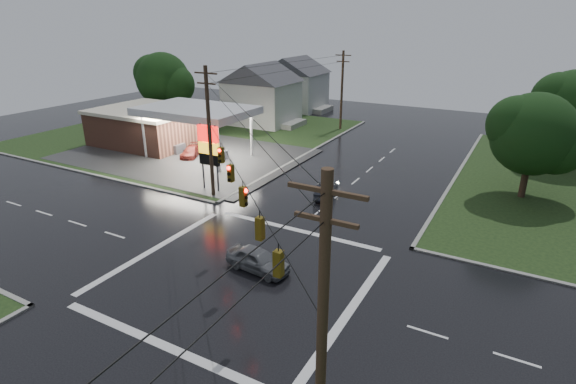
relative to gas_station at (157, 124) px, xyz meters
The scene contains 16 objects.
ground 32.46m from the gas_station, 37.50° to the right, with size 120.00×120.00×0.00m, color black.
grass_nw 6.79m from the gas_station, 92.95° to the left, with size 36.00×36.00×0.08m, color black.
gas_station is the anchor object (origin of this frame).
pylon_sign 17.81m from the gas_station, 31.22° to the right, with size 2.00×0.35×6.00m.
utility_pole_nw 19.38m from the gas_station, 32.23° to the right, with size 2.20×0.32×11.00m.
utility_pole_se 45.83m from the gas_station, 39.70° to the right, with size 2.20×0.32×11.00m.
utility_pole_n 24.60m from the gas_station, 48.53° to the left, with size 2.20×0.32×10.50m.
traffic_signals 32.63m from the gas_station, 37.50° to the right, with size 26.87×26.87×1.47m.
house_near 17.07m from the gas_station, 73.83° to the left, with size 11.05×8.48×8.60m.
house_far 28.61m from the gas_station, 82.50° to the left, with size 11.05×8.48×8.60m.
tree_nw_behind 13.63m from the gas_station, 128.42° to the left, with size 8.93×7.60×10.00m.
tree_ne_near 40.00m from the gas_station, ahead, with size 7.99×6.80×8.98m.
tree_ne_far 45.29m from the gas_station, 18.46° to the left, with size 8.46×7.20×9.80m.
car_north 25.60m from the gas_station, 12.94° to the right, with size 1.36×3.91×1.29m, color black.
car_crossing 32.28m from the gas_station, 35.60° to the right, with size 1.68×4.18×1.43m, color slate.
car_pump 7.25m from the gas_station, 15.67° to the right, with size 1.65×4.07×1.18m, color #5D1A15.
Camera 1 is at (13.72, -19.18, 14.47)m, focal length 28.00 mm.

